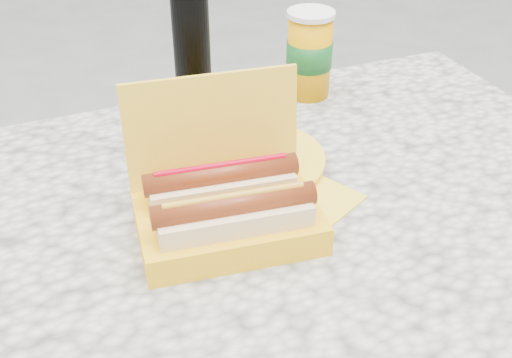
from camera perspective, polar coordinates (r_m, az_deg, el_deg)
name	(u,v)px	position (r m, az deg, el deg)	size (l,w,h in m)	color
picnic_table	(237,287)	(0.92, -1.70, -9.58)	(1.20, 0.80, 0.75)	beige
hotdog_box	(227,206)	(0.82, -2.60, -2.41)	(0.25, 0.19, 0.19)	yellow
fries_plate	(251,161)	(0.96, -0.45, 1.57)	(0.24, 0.34, 0.05)	yellow
soda_cup	(309,54)	(1.16, 4.75, 11.02)	(0.08, 0.08, 0.16)	#E69600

